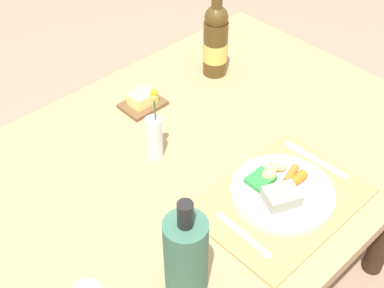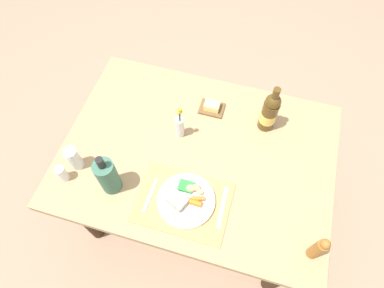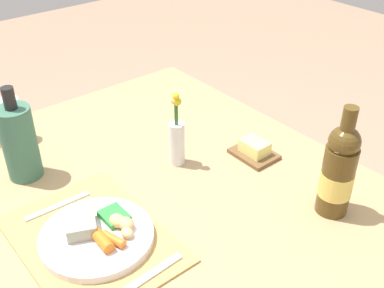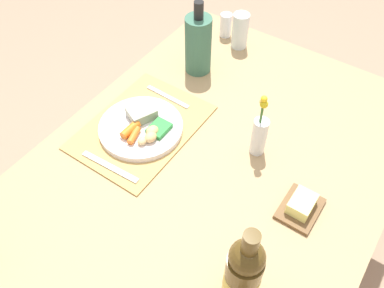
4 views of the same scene
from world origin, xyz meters
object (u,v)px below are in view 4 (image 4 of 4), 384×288
Objects in this scene: flower_vase at (259,134)px; cooler_bottle at (198,44)px; fork at (168,97)px; salt_shaker at (226,25)px; dinner_plate at (142,127)px; butter_dish at (301,205)px; wine_bottle at (243,274)px; dining_table at (212,184)px; water_tumbler at (240,33)px; knife at (110,167)px.

cooler_bottle is (-0.22, -0.36, 0.03)m from flower_vase.
salt_shaker is at bearing -174.43° from fork.
cooler_bottle is (-0.36, -0.02, 0.09)m from dinner_plate.
dinner_plate is 0.54m from butter_dish.
fork is 0.64× the size of cooler_bottle.
wine_bottle is (0.28, 0.52, 0.10)m from dinner_plate.
wine_bottle is (0.30, -0.02, 0.10)m from butter_dish.
wine_bottle reaches higher than flower_vase.
fork is at bearing -104.74° from butter_dish.
butter_dish is at bearing 175.53° from wine_bottle.
flower_vase is at bearing 40.49° from salt_shaker.
salt_shaker is 0.82m from butter_dish.
flower_vase is at bearing 58.66° from cooler_bottle.
dining_table is 5.07× the size of dinner_plate.
salt_shaker is at bearing -146.96° from wine_bottle.
butter_dish is at bearing 59.08° from cooler_bottle.
salt_shaker is (-0.42, -0.03, 0.04)m from fork.
flower_vase is at bearing -120.13° from butter_dish.
water_tumbler is (-0.43, -0.31, -0.02)m from flower_vase.
water_tumbler is at bearing -157.34° from dining_table.
butter_dish reaches higher than fork.
dinner_plate is 0.98× the size of cooler_bottle.
salt_shaker reaches higher than knife.
wine_bottle is at bearing 52.07° from fork.
butter_dish is (0.15, 0.56, 0.01)m from fork.
cooler_bottle reaches higher than dining_table.
dinner_plate is 0.37m from cooler_bottle.
dinner_plate is at bearing -86.13° from dining_table.
knife is at bearing -46.91° from flower_vase.
flower_vase reaches higher than knife.
wine_bottle is (0.44, 0.54, 0.11)m from fork.
dinner_plate is at bearing -68.39° from flower_vase.
knife is 0.76m from salt_shaker.
flower_vase is (-0.13, 0.34, 0.06)m from dinner_plate.
knife is 0.56m from butter_dish.
wine_bottle is (0.41, 0.18, 0.04)m from flower_vase.
salt_shaker reaches higher than fork.
cooler_bottle is (0.24, 0.03, 0.06)m from salt_shaker.
dinner_plate is 1.32× the size of knife.
salt_shaker is 1.04m from wine_bottle.
flower_vase is 0.45m from wine_bottle.
fork is 0.76× the size of flower_vase.
water_tumbler is (-0.21, 0.05, -0.05)m from cooler_bottle.
flower_vase is 0.53m from water_tumbler.
knife reaches higher than dining_table.
dinner_plate is at bearing 3.92° from cooler_bottle.
salt_shaker is at bearing -139.51° from flower_vase.
butter_dish is 0.32m from wine_bottle.
flower_vase is (-0.12, 0.08, 0.18)m from dining_table.
dining_table is at bearing 124.78° from knife.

